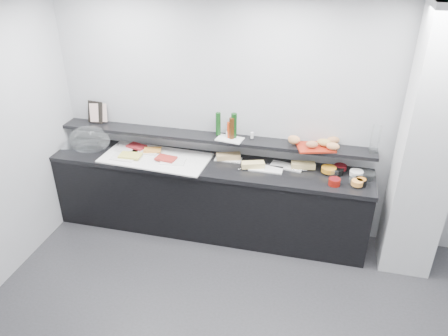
% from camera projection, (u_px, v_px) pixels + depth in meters
% --- Properties ---
extents(back_wall, '(5.00, 0.02, 2.70)m').
position_uv_depth(back_wall, '(276.00, 121.00, 4.77)').
color(back_wall, '#ABAEB3').
rests_on(back_wall, ground).
extents(ceiling, '(5.00, 5.00, 0.00)m').
position_uv_depth(ceiling, '(241.00, 30.00, 2.42)').
color(ceiling, white).
rests_on(ceiling, back_wall).
extents(column, '(0.50, 0.50, 2.70)m').
position_uv_depth(column, '(427.00, 149.00, 4.16)').
color(column, silver).
rests_on(column, ground).
extents(buffet_cabinet, '(3.60, 0.60, 0.85)m').
position_uv_depth(buffet_cabinet, '(208.00, 199.00, 5.10)').
color(buffet_cabinet, black).
rests_on(buffet_cabinet, ground).
extents(counter_top, '(3.62, 0.62, 0.05)m').
position_uv_depth(counter_top, '(208.00, 165.00, 4.89)').
color(counter_top, black).
rests_on(counter_top, buffet_cabinet).
extents(wall_shelf, '(3.60, 0.25, 0.04)m').
position_uv_depth(wall_shelf, '(211.00, 138.00, 4.91)').
color(wall_shelf, black).
rests_on(wall_shelf, back_wall).
extents(cloche_base, '(0.46, 0.37, 0.04)m').
position_uv_depth(cloche_base, '(81.00, 146.00, 5.21)').
color(cloche_base, silver).
rests_on(cloche_base, counter_top).
extents(cloche_dome, '(0.55, 0.45, 0.34)m').
position_uv_depth(cloche_dome, '(90.00, 140.00, 5.11)').
color(cloche_dome, silver).
rests_on(cloche_dome, cloche_base).
extents(linen_runner, '(1.25, 0.64, 0.01)m').
position_uv_depth(linen_runner, '(156.00, 158.00, 4.97)').
color(linen_runner, white).
rests_on(linen_runner, counter_top).
extents(platter_meat_a, '(0.30, 0.22, 0.01)m').
position_uv_depth(platter_meat_a, '(128.00, 148.00, 5.15)').
color(platter_meat_a, silver).
rests_on(platter_meat_a, linen_runner).
extents(food_meat_a, '(0.25, 0.19, 0.02)m').
position_uv_depth(food_meat_a, '(137.00, 146.00, 5.15)').
color(food_meat_a, maroon).
rests_on(food_meat_a, platter_meat_a).
extents(platter_salmon, '(0.31, 0.21, 0.01)m').
position_uv_depth(platter_salmon, '(146.00, 151.00, 5.09)').
color(platter_salmon, silver).
rests_on(platter_salmon, linen_runner).
extents(food_salmon, '(0.22, 0.17, 0.02)m').
position_uv_depth(food_salmon, '(152.00, 150.00, 5.07)').
color(food_salmon, orange).
rests_on(food_salmon, platter_salmon).
extents(platter_cheese, '(0.28, 0.19, 0.01)m').
position_uv_depth(platter_cheese, '(124.00, 157.00, 4.95)').
color(platter_cheese, white).
rests_on(platter_cheese, linen_runner).
extents(food_cheese, '(0.25, 0.16, 0.02)m').
position_uv_depth(food_cheese, '(130.00, 155.00, 4.95)').
color(food_cheese, '#E3DA58').
rests_on(food_cheese, platter_cheese).
extents(platter_meat_b, '(0.29, 0.21, 0.01)m').
position_uv_depth(platter_meat_b, '(173.00, 161.00, 4.86)').
color(platter_meat_b, white).
rests_on(platter_meat_b, linen_runner).
extents(food_meat_b, '(0.24, 0.17, 0.02)m').
position_uv_depth(food_meat_b, '(166.00, 158.00, 4.88)').
color(food_meat_b, maroon).
rests_on(food_meat_b, platter_meat_b).
extents(sandwich_plate_left, '(0.30, 0.13, 0.01)m').
position_uv_depth(sandwich_plate_left, '(228.00, 159.00, 4.93)').
color(sandwich_plate_left, white).
rests_on(sandwich_plate_left, counter_top).
extents(sandwich_food_left, '(0.29, 0.18, 0.06)m').
position_uv_depth(sandwich_food_left, '(228.00, 156.00, 4.92)').
color(sandwich_food_left, tan).
rests_on(sandwich_food_left, sandwich_plate_left).
extents(tongs_left, '(0.16, 0.01, 0.01)m').
position_uv_depth(tongs_left, '(231.00, 162.00, 4.85)').
color(tongs_left, silver).
rests_on(tongs_left, sandwich_plate_left).
extents(sandwich_plate_mid, '(0.36, 0.16, 0.01)m').
position_uv_depth(sandwich_plate_mid, '(266.00, 169.00, 4.74)').
color(sandwich_plate_mid, white).
rests_on(sandwich_plate_mid, counter_top).
extents(sandwich_food_mid, '(0.26, 0.17, 0.06)m').
position_uv_depth(sandwich_food_mid, '(253.00, 165.00, 4.74)').
color(sandwich_food_mid, '#E5CA78').
rests_on(sandwich_food_mid, sandwich_plate_mid).
extents(tongs_mid, '(0.14, 0.09, 0.01)m').
position_uv_depth(tongs_mid, '(245.00, 168.00, 4.73)').
color(tongs_mid, '#A9ACB0').
rests_on(tongs_mid, sandwich_plate_mid).
extents(sandwich_plate_right, '(0.38, 0.21, 0.01)m').
position_uv_depth(sandwich_plate_right, '(287.00, 166.00, 4.79)').
color(sandwich_plate_right, silver).
rests_on(sandwich_plate_right, counter_top).
extents(sandwich_food_right, '(0.27, 0.14, 0.06)m').
position_uv_depth(sandwich_food_right, '(303.00, 165.00, 4.73)').
color(sandwich_food_right, tan).
rests_on(sandwich_food_right, sandwich_plate_right).
extents(tongs_right, '(0.16, 0.01, 0.01)m').
position_uv_depth(tongs_right, '(299.00, 170.00, 4.69)').
color(tongs_right, silver).
rests_on(tongs_right, sandwich_plate_right).
extents(bowl_glass_fruit, '(0.22, 0.22, 0.07)m').
position_uv_depth(bowl_glass_fruit, '(333.00, 170.00, 4.65)').
color(bowl_glass_fruit, white).
rests_on(bowl_glass_fruit, counter_top).
extents(fill_glass_fruit, '(0.21, 0.21, 0.05)m').
position_uv_depth(fill_glass_fruit, '(329.00, 169.00, 4.65)').
color(fill_glass_fruit, orange).
rests_on(fill_glass_fruit, bowl_glass_fruit).
extents(bowl_black_jam, '(0.15, 0.15, 0.07)m').
position_uv_depth(bowl_black_jam, '(338.00, 171.00, 4.64)').
color(bowl_black_jam, black).
rests_on(bowl_black_jam, counter_top).
extents(fill_black_jam, '(0.17, 0.17, 0.05)m').
position_uv_depth(fill_black_jam, '(340.00, 167.00, 4.69)').
color(fill_black_jam, '#5D0D12').
rests_on(fill_black_jam, bowl_black_jam).
extents(bowl_glass_cream, '(0.22, 0.22, 0.07)m').
position_uv_depth(bowl_glass_cream, '(366.00, 175.00, 4.56)').
color(bowl_glass_cream, silver).
rests_on(bowl_glass_cream, counter_top).
extents(fill_glass_cream, '(0.15, 0.15, 0.05)m').
position_uv_depth(fill_glass_cream, '(356.00, 173.00, 4.57)').
color(fill_glass_cream, white).
rests_on(fill_glass_cream, bowl_glass_cream).
extents(bowl_red_jam, '(0.14, 0.14, 0.07)m').
position_uv_depth(bowl_red_jam, '(334.00, 182.00, 4.44)').
color(bowl_red_jam, maroon).
rests_on(bowl_red_jam, counter_top).
extents(fill_red_jam, '(0.11, 0.11, 0.05)m').
position_uv_depth(fill_red_jam, '(335.00, 181.00, 4.43)').
color(fill_red_jam, '#550C10').
rests_on(fill_red_jam, bowl_red_jam).
extents(bowl_glass_salmon, '(0.20, 0.20, 0.07)m').
position_uv_depth(bowl_glass_salmon, '(357.00, 182.00, 4.44)').
color(bowl_glass_salmon, white).
rests_on(bowl_glass_salmon, counter_top).
extents(fill_glass_salmon, '(0.14, 0.14, 0.05)m').
position_uv_depth(fill_glass_salmon, '(357.00, 183.00, 4.40)').
color(fill_glass_salmon, '#FB9C3D').
rests_on(fill_glass_salmon, bowl_glass_salmon).
extents(bowl_black_fruit, '(0.17, 0.17, 0.07)m').
position_uv_depth(bowl_black_fruit, '(361.00, 182.00, 4.43)').
color(bowl_black_fruit, black).
rests_on(bowl_black_fruit, counter_top).
extents(fill_black_fruit, '(0.13, 0.13, 0.05)m').
position_uv_depth(fill_black_fruit, '(361.00, 181.00, 4.43)').
color(fill_black_fruit, orange).
rests_on(fill_black_fruit, bowl_black_fruit).
extents(framed_print, '(0.20, 0.09, 0.26)m').
position_uv_depth(framed_print, '(95.00, 112.00, 5.20)').
color(framed_print, black).
rests_on(framed_print, wall_shelf).
extents(print_art, '(0.21, 0.09, 0.22)m').
position_uv_depth(print_art, '(98.00, 113.00, 5.18)').
color(print_art, '#D3A298').
rests_on(print_art, framed_print).
extents(condiment_tray, '(0.31, 0.22, 0.01)m').
position_uv_depth(condiment_tray, '(230.00, 139.00, 4.82)').
color(condiment_tray, white).
rests_on(condiment_tray, wall_shelf).
extents(bottle_green_a, '(0.07, 0.07, 0.26)m').
position_uv_depth(bottle_green_a, '(218.00, 124.00, 4.85)').
color(bottle_green_a, '#113E14').
rests_on(bottle_green_a, condiment_tray).
extents(bottle_brown, '(0.07, 0.07, 0.24)m').
position_uv_depth(bottle_brown, '(232.00, 128.00, 4.77)').
color(bottle_brown, '#3B1F0A').
rests_on(bottle_brown, condiment_tray).
extents(bottle_green_b, '(0.08, 0.08, 0.28)m').
position_uv_depth(bottle_green_b, '(234.00, 126.00, 4.79)').
color(bottle_green_b, '#0E3510').
rests_on(bottle_green_b, condiment_tray).
extents(bottle_hot, '(0.06, 0.06, 0.18)m').
position_uv_depth(bottle_hot, '(229.00, 130.00, 4.80)').
color(bottle_hot, '#BD330D').
rests_on(bottle_hot, condiment_tray).
extents(shaker_salt, '(0.04, 0.04, 0.07)m').
position_uv_depth(shaker_salt, '(227.00, 134.00, 4.83)').
color(shaker_salt, silver).
rests_on(shaker_salt, condiment_tray).
extents(shaker_pepper, '(0.04, 0.04, 0.07)m').
position_uv_depth(shaker_pepper, '(252.00, 135.00, 4.81)').
color(shaker_pepper, silver).
rests_on(shaker_pepper, condiment_tray).
extents(bread_tray, '(0.45, 0.37, 0.02)m').
position_uv_depth(bread_tray, '(315.00, 147.00, 4.63)').
color(bread_tray, '#A02311').
rests_on(bread_tray, wall_shelf).
extents(bread_roll_ne, '(0.16, 0.13, 0.08)m').
position_uv_depth(bread_roll_ne, '(333.00, 140.00, 4.66)').
color(bread_roll_ne, '#B57345').
rests_on(bread_roll_ne, bread_tray).
extents(bread_roll_sw, '(0.14, 0.11, 0.08)m').
position_uv_depth(bread_roll_sw, '(293.00, 141.00, 4.66)').
color(bread_roll_sw, '#B27643').
rests_on(bread_roll_sw, bread_tray).
extents(bread_roll_s, '(0.14, 0.11, 0.08)m').
position_uv_depth(bread_roll_s, '(312.00, 144.00, 4.57)').
color(bread_roll_s, '#AA6941').
rests_on(bread_roll_s, bread_tray).
extents(bread_roll_se, '(0.14, 0.09, 0.08)m').
position_uv_depth(bread_roll_se, '(333.00, 146.00, 4.53)').
color(bread_roll_se, '#D18850').
rests_on(bread_roll_se, bread_tray).
extents(bread_roll_midw, '(0.16, 0.13, 0.08)m').
position_uv_depth(bread_roll_midw, '(294.00, 139.00, 4.69)').
color(bread_roll_midw, '#D88552').
rests_on(bread_roll_midw, bread_tray).
extents(bread_roll_mide, '(0.17, 0.12, 0.08)m').
position_uv_depth(bread_roll_mide, '(324.00, 143.00, 4.61)').
color(bread_roll_mide, '#B38A44').
rests_on(bread_roll_mide, bread_tray).
extents(carafe, '(0.12, 0.12, 0.30)m').
position_uv_depth(carafe, '(375.00, 139.00, 4.48)').
color(carafe, silver).
rests_on(carafe, wall_shelf).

